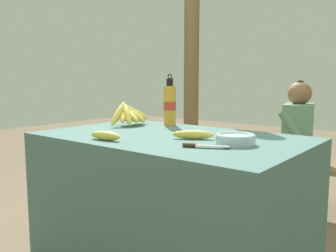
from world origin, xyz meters
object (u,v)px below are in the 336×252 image
banana_bunch_green (236,145)px  support_post_near (191,56)px  knife (199,146)px  wooden_bench (290,167)px  seated_vendor (291,138)px  banana_bunch_ripe (129,114)px  loose_banana_front (105,136)px  water_bottle (170,105)px  serving_bowl (236,139)px  loose_banana_side (193,135)px

banana_bunch_green → support_post_near: bearing=160.2°
knife → wooden_bench: (-0.11, 1.45, -0.40)m
seated_vendor → support_post_near: (-1.11, 0.26, 0.67)m
banana_bunch_ripe → knife: banana_bunch_ripe is taller
wooden_bench → loose_banana_front: bearing=-102.5°
knife → wooden_bench: bearing=68.0°
seated_vendor → water_bottle: bearing=47.6°
wooden_bench → support_post_near: (-1.09, 0.22, 0.91)m
serving_bowl → water_bottle: 0.75m
loose_banana_front → banana_bunch_ripe: bearing=123.1°
loose_banana_front → support_post_near: support_post_near is taller
serving_bowl → loose_banana_front: 0.62m
water_bottle → banana_bunch_green: size_ratio=1.03×
loose_banana_front → loose_banana_side: 0.43m
support_post_near → banana_bunch_ripe: bearing=-71.7°
banana_bunch_ripe → support_post_near: bearing=108.3°
wooden_bench → support_post_near: support_post_near is taller
loose_banana_front → seated_vendor: seated_vendor is taller
serving_bowl → knife: size_ratio=0.93×
banana_bunch_ripe → water_bottle: 0.27m
seated_vendor → knife: bearing=79.8°
banana_bunch_ripe → water_bottle: size_ratio=1.02×
wooden_bench → water_bottle: bearing=-116.3°
loose_banana_side → support_post_near: size_ratio=0.08×
wooden_bench → seated_vendor: (0.02, -0.04, 0.24)m
loose_banana_side → support_post_near: bearing=125.2°
banana_bunch_green → support_post_near: (-0.62, 0.22, 0.78)m
loose_banana_side → banana_bunch_ripe: bearing=163.5°
banana_bunch_ripe → support_post_near: size_ratio=0.13×
knife → banana_bunch_green: knife is taller
water_bottle → knife: water_bottle is taller
banana_bunch_ripe → seated_vendor: (0.67, 1.05, -0.22)m
water_bottle → support_post_near: 1.37m
loose_banana_side → knife: (0.15, -0.17, -0.01)m
banana_bunch_green → wooden_bench: bearing=0.5°
wooden_bench → banana_bunch_green: bearing=-179.5°
water_bottle → loose_banana_front: (0.11, -0.64, -0.11)m
seated_vendor → loose_banana_front: bearing=62.4°
support_post_near → serving_bowl: bearing=-49.3°
water_bottle → knife: size_ratio=1.71×
serving_bowl → loose_banana_side: serving_bowl is taller
support_post_near → wooden_bench: bearing=-11.4°
loose_banana_front → knife: (0.46, 0.12, -0.01)m
serving_bowl → seated_vendor: seated_vendor is taller
serving_bowl → banana_bunch_ripe: bearing=167.8°
water_bottle → loose_banana_front: water_bottle is taller
wooden_bench → knife: bearing=-85.5°
banana_bunch_ripe → loose_banana_front: banana_bunch_ripe is taller
loose_banana_side → wooden_bench: bearing=88.4°
water_bottle → seated_vendor: size_ratio=0.33×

